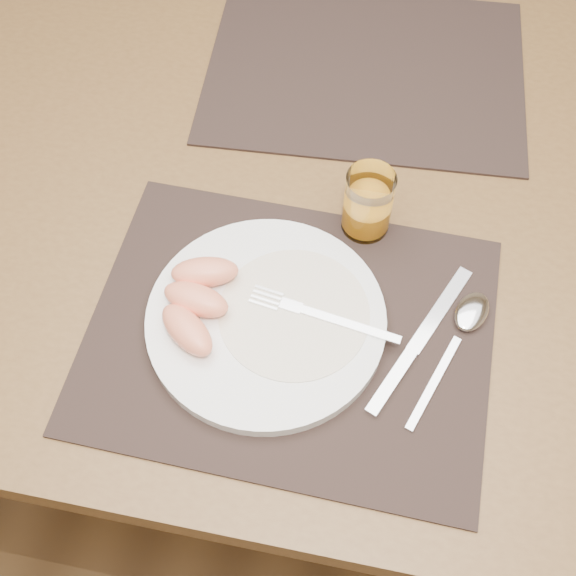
% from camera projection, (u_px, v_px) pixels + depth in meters
% --- Properties ---
extents(ground, '(5.00, 5.00, 0.00)m').
position_uv_depth(ground, '(308.00, 406.00, 1.57)').
color(ground, brown).
rests_on(ground, ground).
extents(table, '(1.40, 0.90, 0.75)m').
position_uv_depth(table, '(320.00, 224.00, 1.00)').
color(table, brown).
rests_on(table, ground).
extents(placemat_near, '(0.46, 0.36, 0.00)m').
position_uv_depth(placemat_near, '(290.00, 333.00, 0.81)').
color(placemat_near, black).
rests_on(placemat_near, table).
extents(placemat_far, '(0.47, 0.38, 0.00)m').
position_uv_depth(placemat_far, '(365.00, 70.00, 1.04)').
color(placemat_far, black).
rests_on(placemat_far, table).
extents(plate, '(0.27, 0.27, 0.02)m').
position_uv_depth(plate, '(266.00, 320.00, 0.81)').
color(plate, white).
rests_on(plate, placemat_near).
extents(plate_dressing, '(0.17, 0.17, 0.00)m').
position_uv_depth(plate_dressing, '(294.00, 313.00, 0.81)').
color(plate_dressing, white).
rests_on(plate_dressing, plate).
extents(fork, '(0.18, 0.04, 0.00)m').
position_uv_depth(fork, '(311.00, 313.00, 0.80)').
color(fork, silver).
rests_on(fork, plate).
extents(knife, '(0.10, 0.21, 0.01)m').
position_uv_depth(knife, '(412.00, 351.00, 0.80)').
color(knife, silver).
rests_on(knife, placemat_near).
extents(spoon, '(0.09, 0.19, 0.01)m').
position_uv_depth(spoon, '(466.00, 322.00, 0.81)').
color(spoon, silver).
rests_on(spoon, placemat_near).
extents(juice_glass, '(0.06, 0.06, 0.09)m').
position_uv_depth(juice_glass, '(368.00, 205.00, 0.86)').
color(juice_glass, white).
rests_on(juice_glass, placemat_near).
extents(grapefruit_wedges, '(0.08, 0.14, 0.03)m').
position_uv_depth(grapefruit_wedges, '(196.00, 300.00, 0.80)').
color(grapefruit_wedges, '#F58C64').
rests_on(grapefruit_wedges, plate).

